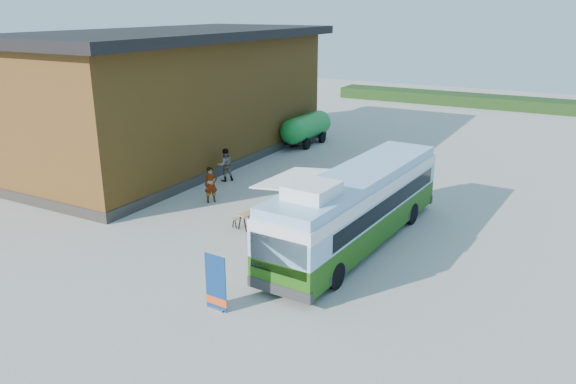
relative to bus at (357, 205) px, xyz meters
The scene contains 10 objects.
ground 4.96m from the bus, 137.98° to the right, with size 100.00×100.00×0.00m, color #BCB7AD.
barn 15.70m from the bus, 153.86° to the left, with size 9.60×21.20×7.50m.
hedge 35.17m from the bus, 82.62° to the left, with size 40.00×3.00×1.00m, color #264419.
bus is the anchor object (origin of this frame).
awning 2.62m from the bus, behind, with size 2.40×3.64×0.47m.
banner 6.89m from the bus, 104.99° to the right, with size 0.78×0.21×1.80m.
picnic_table 4.62m from the bus, behind, with size 1.40×1.30×0.68m.
person_a 7.95m from the bus, behind, with size 0.62×0.41×1.69m, color #999999.
person_b 10.21m from the bus, 154.35° to the left, with size 0.85×0.66×1.75m, color #999999.
slurry_tanker 16.47m from the bus, 123.89° to the left, with size 1.72×5.45×2.01m.
Camera 1 is at (10.91, -15.55, 8.75)m, focal length 35.00 mm.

